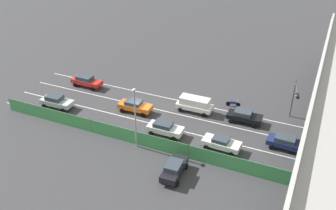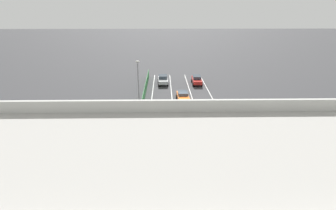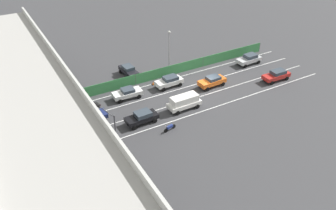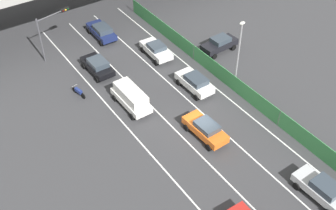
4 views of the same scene
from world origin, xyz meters
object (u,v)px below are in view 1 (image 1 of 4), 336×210
car_sedan_white (165,128)px  traffic_cone (174,144)px  car_sedan_silver (56,101)px  street_lamp (135,113)px  car_sedan_red (86,81)px  parked_sedan_dark (174,168)px  car_taxi_orange (135,106)px  car_van_white (195,104)px  traffic_light (295,96)px  car_hatchback_white (221,143)px  car_sedan_black (244,116)px  motorcycle (233,103)px  car_sedan_navy (287,142)px

car_sedan_white → traffic_cone: size_ratio=7.86×
car_sedan_silver → street_lamp: 14.86m
car_sedan_red → parked_sedan_dark: (13.14, 19.79, 0.00)m
car_sedan_silver → car_taxi_orange: 10.68m
car_van_white → traffic_light: traffic_light is taller
car_sedan_silver → car_hatchback_white: size_ratio=1.03×
car_sedan_white → street_lamp: bearing=-29.3°
car_hatchback_white → traffic_cone: car_hatchback_white is taller
car_sedan_red → car_van_white: size_ratio=0.98×
car_sedan_white → traffic_cone: (1.73, 1.93, -0.67)m
car_sedan_black → car_sedan_silver: (6.63, -23.93, 0.04)m
street_lamp → car_taxi_orange: bearing=-150.4°
motorcycle → traffic_cone: motorcycle is taller
parked_sedan_dark → traffic_cone: 5.17m
car_sedan_white → traffic_cone: bearing=48.1°
car_sedan_black → car_sedan_white: 10.35m
car_sedan_red → parked_sedan_dark: 23.76m
car_sedan_navy → car_sedan_white: 14.15m
car_sedan_silver → car_sedan_red: (-6.74, 0.15, -0.02)m
car_sedan_white → street_lamp: (3.51, -1.97, 3.59)m
car_sedan_navy → car_sedan_black: 6.85m
car_sedan_navy → car_sedan_silver: bearing=-84.1°
car_sedan_silver → car_hatchback_white: bearing=89.9°
car_van_white → car_sedan_black: bearing=91.0°
car_sedan_navy → car_sedan_white: size_ratio=1.07×
car_taxi_orange → car_sedan_red: (-3.51, -10.03, 0.01)m
car_van_white → parked_sedan_dark: 13.19m
car_sedan_black → traffic_cone: 10.31m
car_sedan_black → car_sedan_red: 23.78m
car_sedan_black → car_sedan_silver: bearing=-74.5°
car_sedan_white → traffic_cone: 2.68m
car_hatchback_white → car_van_white: size_ratio=0.91×
car_sedan_navy → street_lamp: street_lamp is taller
car_sedan_silver → motorcycle: (-9.94, 21.63, -0.48)m
car_sedan_white → motorcycle: 11.43m
motorcycle → street_lamp: size_ratio=0.26×
traffic_light → traffic_cone: size_ratio=9.38×
car_hatchback_white → car_van_white: 8.68m
car_hatchback_white → motorcycle: 10.07m
car_sedan_navy → traffic_light: traffic_light is taller
car_hatchback_white → street_lamp: (3.46, -9.02, 3.65)m
car_sedan_red → car_sedan_navy: bearing=83.0°
street_lamp → car_sedan_white: bearing=150.7°
car_sedan_silver → car_sedan_red: car_sedan_silver is taller
car_sedan_silver → car_van_white: (-6.52, 17.32, 0.23)m
motorcycle → parked_sedan_dark: size_ratio=0.45×
car_hatchback_white → car_sedan_white: (-0.05, -7.05, 0.06)m
car_hatchback_white → motorcycle: (-9.97, -1.39, -0.41)m
car_sedan_black → motorcycle: (-3.31, -2.30, -0.45)m
motorcycle → parked_sedan_dark: parked_sedan_dark is taller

